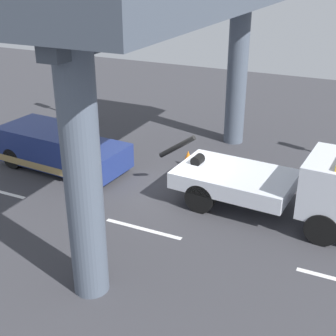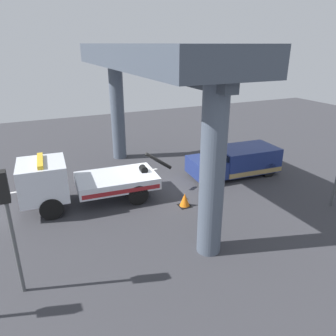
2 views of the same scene
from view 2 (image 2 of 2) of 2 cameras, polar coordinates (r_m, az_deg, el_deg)
name	(u,v)px [view 2 (image 2 of 2)]	position (r m, az deg, el deg)	size (l,w,h in m)	color
ground_plane	(154,190)	(16.95, -2.48, -4.01)	(60.00, 40.00, 0.10)	#38383D
lane_stripe_west	(222,158)	(21.80, 9.52, 1.75)	(2.60, 0.16, 0.01)	silver
lane_stripe_mid	(137,172)	(19.26, -5.53, -0.72)	(2.60, 0.16, 0.01)	silver
lane_stripe_east	(29,190)	(18.40, -23.46, -3.58)	(2.60, 0.16, 0.01)	silver
tow_truck_white	(76,181)	(15.59, -16.15, -2.21)	(7.31, 2.76, 2.46)	silver
towed_van_green	(237,162)	(19.06, 12.25, 1.14)	(5.32, 2.50, 1.58)	navy
overpass_structure	(149,69)	(15.30, -3.43, 17.19)	(3.60, 13.45, 7.20)	#4C5666
traffic_light_far	(6,207)	(10.06, -26.88, -6.29)	(0.39, 0.32, 4.01)	#515456
traffic_cone_orange	(185,200)	(15.16, 2.99, -5.74)	(0.55, 0.55, 0.65)	orange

